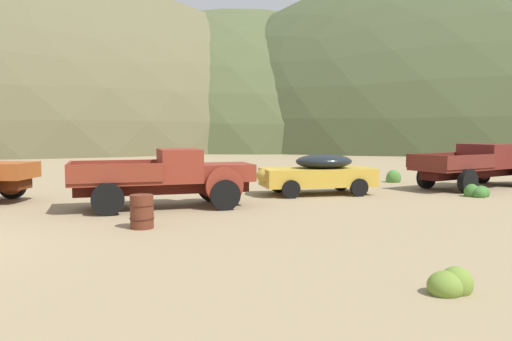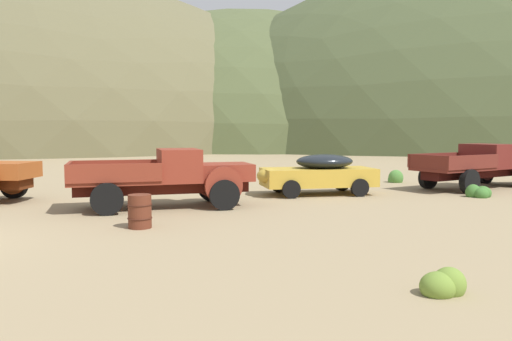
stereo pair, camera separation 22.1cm
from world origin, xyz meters
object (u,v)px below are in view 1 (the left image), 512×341
at_px(truck_oxblood, 483,165).
at_px(car_faded_yellow, 314,173).
at_px(oil_drum_foreground, 142,212).
at_px(truck_rust_red, 177,177).

bearing_deg(truck_oxblood, car_faded_yellow, 166.04).
bearing_deg(oil_drum_foreground, car_faded_yellow, 40.03).
bearing_deg(truck_rust_red, truck_oxblood, 8.06).
distance_m(car_faded_yellow, oil_drum_foreground, 8.54).
relative_size(car_faded_yellow, oil_drum_foreground, 5.31).
bearing_deg(car_faded_yellow, truck_oxblood, -174.01).
height_order(truck_rust_red, oil_drum_foreground, truck_rust_red).
xyz_separation_m(truck_oxblood, oil_drum_foreground, (-14.54, -6.25, -0.56)).
xyz_separation_m(truck_rust_red, oil_drum_foreground, (-1.12, -3.36, -0.55)).
xyz_separation_m(car_faded_yellow, truck_oxblood, (8.01, 0.76, 0.18)).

